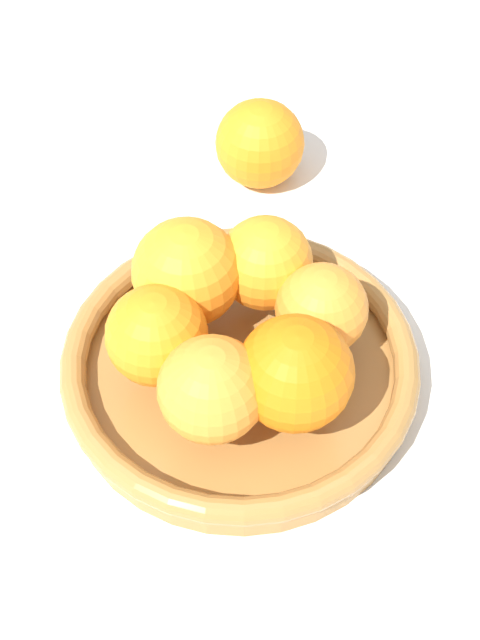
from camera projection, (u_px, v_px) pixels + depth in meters
name	position (u px, v px, depth m)	size (l,w,h in m)	color
ground_plane	(240.00, 380.00, 0.69)	(4.00, 4.00, 0.00)	silver
fruit_bowl	(240.00, 366.00, 0.67)	(0.27, 0.27, 0.04)	#A57238
orange_pile	(236.00, 322.00, 0.63)	(0.19, 0.19, 0.08)	orange
stray_orange	(260.00, 144.00, 0.80)	(0.08, 0.08, 0.08)	orange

